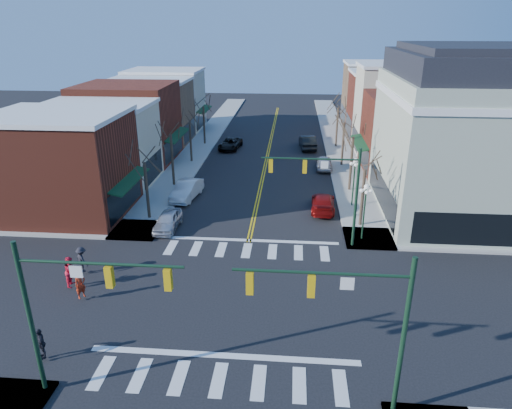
% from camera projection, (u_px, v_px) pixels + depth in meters
% --- Properties ---
extents(ground, '(160.00, 160.00, 0.00)m').
position_uv_depth(ground, '(236.00, 301.00, 26.09)').
color(ground, black).
rests_on(ground, ground).
extents(sidewalk_left, '(3.50, 70.00, 0.15)m').
position_uv_depth(sidewalk_left, '(173.00, 182.00, 45.22)').
color(sidewalk_left, '#9E9B93').
rests_on(sidewalk_left, ground).
extents(sidewalk_right, '(3.50, 70.00, 0.15)m').
position_uv_depth(sidewalk_right, '(352.00, 187.00, 43.87)').
color(sidewalk_right, '#9E9B93').
rests_on(sidewalk_right, ground).
extents(bldg_left_brick_a, '(10.00, 8.50, 8.00)m').
position_uv_depth(bldg_left_brick_a, '(62.00, 167.00, 36.64)').
color(bldg_left_brick_a, maroon).
rests_on(bldg_left_brick_a, ground).
extents(bldg_left_stucco_a, '(10.00, 7.00, 7.50)m').
position_uv_depth(bldg_left_stucco_a, '(101.00, 145.00, 43.90)').
color(bldg_left_stucco_a, beige).
rests_on(bldg_left_stucco_a, ground).
extents(bldg_left_brick_b, '(10.00, 9.00, 8.50)m').
position_uv_depth(bldg_left_brick_b, '(128.00, 123.00, 51.10)').
color(bldg_left_brick_b, maroon).
rests_on(bldg_left_brick_b, ground).
extents(bldg_left_tan, '(10.00, 7.50, 7.80)m').
position_uv_depth(bldg_left_tan, '(150.00, 112.00, 58.85)').
color(bldg_left_tan, '#896A4C').
rests_on(bldg_left_tan, ground).
extents(bldg_left_stucco_b, '(10.00, 8.00, 8.20)m').
position_uv_depth(bldg_left_stucco_b, '(166.00, 101.00, 65.94)').
color(bldg_left_stucco_b, beige).
rests_on(bldg_left_stucco_b, ground).
extents(bldg_right_brick_a, '(10.00, 8.50, 8.00)m').
position_uv_depth(bldg_right_brick_a, '(414.00, 134.00, 47.20)').
color(bldg_right_brick_a, maroon).
rests_on(bldg_right_brick_a, ground).
extents(bldg_right_stucco, '(10.00, 7.00, 10.00)m').
position_uv_depth(bldg_right_stucco, '(400.00, 111.00, 53.98)').
color(bldg_right_stucco, beige).
rests_on(bldg_right_stucco, ground).
extents(bldg_right_brick_b, '(10.00, 8.00, 8.50)m').
position_uv_depth(bldg_right_brick_b, '(388.00, 106.00, 61.19)').
color(bldg_right_brick_b, maroon).
rests_on(bldg_right_brick_b, ground).
extents(bldg_right_tan, '(10.00, 8.00, 9.00)m').
position_uv_depth(bldg_right_tan, '(378.00, 95.00, 68.49)').
color(bldg_right_tan, '#896A4C').
rests_on(bldg_right_tan, ground).
extents(victorian_corner, '(12.25, 14.25, 13.30)m').
position_uv_depth(victorian_corner, '(466.00, 134.00, 35.73)').
color(victorian_corner, '#A5B098').
rests_on(victorian_corner, ground).
extents(traffic_mast_near_left, '(6.60, 0.28, 7.20)m').
position_uv_depth(traffic_mast_near_left, '(71.00, 300.00, 17.92)').
color(traffic_mast_near_left, '#14331E').
rests_on(traffic_mast_near_left, ground).
extents(traffic_mast_near_right, '(6.60, 0.28, 7.20)m').
position_uv_depth(traffic_mast_near_right, '(356.00, 314.00, 17.07)').
color(traffic_mast_near_right, '#14331E').
rests_on(traffic_mast_near_right, ground).
extents(traffic_mast_far_right, '(6.60, 0.28, 7.20)m').
position_uv_depth(traffic_mast_far_right, '(330.00, 183.00, 30.74)').
color(traffic_mast_far_right, '#14331E').
rests_on(traffic_mast_far_right, ground).
extents(lamppost_corner, '(0.36, 0.36, 4.33)m').
position_uv_depth(lamppost_corner, '(365.00, 203.00, 32.21)').
color(lamppost_corner, '#14331E').
rests_on(lamppost_corner, ground).
extents(lamppost_midblock, '(0.36, 0.36, 4.33)m').
position_uv_depth(lamppost_midblock, '(354.00, 174.00, 38.21)').
color(lamppost_midblock, '#14331E').
rests_on(lamppost_midblock, ground).
extents(tree_left_a, '(0.24, 0.24, 4.76)m').
position_uv_depth(tree_left_a, '(147.00, 191.00, 36.01)').
color(tree_left_a, '#382B21').
rests_on(tree_left_a, ground).
extents(tree_left_b, '(0.24, 0.24, 5.04)m').
position_uv_depth(tree_left_b, '(172.00, 161.00, 43.35)').
color(tree_left_b, '#382B21').
rests_on(tree_left_b, ground).
extents(tree_left_c, '(0.24, 0.24, 4.55)m').
position_uv_depth(tree_left_c, '(191.00, 143.00, 50.83)').
color(tree_left_c, '#382B21').
rests_on(tree_left_c, ground).
extents(tree_left_d, '(0.24, 0.24, 4.90)m').
position_uv_depth(tree_left_d, '(204.00, 126.00, 58.16)').
color(tree_left_d, '#382B21').
rests_on(tree_left_d, ground).
extents(tree_right_a, '(0.24, 0.24, 4.62)m').
position_uv_depth(tree_right_a, '(362.00, 199.00, 34.75)').
color(tree_right_a, '#382B21').
rests_on(tree_right_a, ground).
extents(tree_right_b, '(0.24, 0.24, 5.18)m').
position_uv_depth(tree_right_b, '(351.00, 164.00, 42.03)').
color(tree_right_b, '#382B21').
rests_on(tree_right_b, ground).
extents(tree_right_c, '(0.24, 0.24, 4.83)m').
position_uv_depth(tree_right_c, '(343.00, 144.00, 49.49)').
color(tree_right_c, '#382B21').
rests_on(tree_right_c, ground).
extents(tree_right_d, '(0.24, 0.24, 4.97)m').
position_uv_depth(tree_right_d, '(337.00, 128.00, 56.86)').
color(tree_right_d, '#382B21').
rests_on(tree_right_d, ground).
extents(car_left_near, '(1.68, 4.00, 1.35)m').
position_uv_depth(car_left_near, '(168.00, 221.00, 34.93)').
color(car_left_near, silver).
rests_on(car_left_near, ground).
extents(car_left_mid, '(2.33, 5.00, 1.59)m').
position_uv_depth(car_left_mid, '(187.00, 190.00, 40.90)').
color(car_left_mid, silver).
rests_on(car_left_mid, ground).
extents(car_left_far, '(2.81, 5.07, 1.34)m').
position_uv_depth(car_left_far, '(230.00, 144.00, 56.74)').
color(car_left_far, black).
rests_on(car_left_far, ground).
extents(car_right_near, '(2.16, 4.82, 1.37)m').
position_uv_depth(car_right_near, '(323.00, 203.00, 38.32)').
color(car_right_near, maroon).
rests_on(car_right_near, ground).
extents(car_right_mid, '(1.79, 4.29, 1.45)m').
position_uv_depth(car_right_mid, '(324.00, 162.00, 49.10)').
color(car_right_mid, '#AFAFB4').
rests_on(car_right_mid, ground).
extents(car_right_far, '(2.24, 5.20, 1.67)m').
position_uv_depth(car_right_far, '(308.00, 142.00, 56.86)').
color(car_right_far, black).
rests_on(car_right_far, ground).
extents(pedestrian_red_a, '(0.69, 0.73, 1.68)m').
position_uv_depth(pedestrian_red_a, '(80.00, 285.00, 25.88)').
color(pedestrian_red_a, red).
rests_on(pedestrian_red_a, sidewalk_left).
extents(pedestrian_red_b, '(0.79, 0.98, 1.89)m').
position_uv_depth(pedestrian_red_b, '(71.00, 271.00, 27.05)').
color(pedestrian_red_b, red).
rests_on(pedestrian_red_b, sidewalk_left).
extents(pedestrian_dark_a, '(0.88, 0.97, 1.59)m').
position_uv_depth(pedestrian_dark_a, '(41.00, 343.00, 21.25)').
color(pedestrian_dark_a, black).
rests_on(pedestrian_dark_a, sidewalk_left).
extents(pedestrian_dark_b, '(1.24, 1.15, 1.68)m').
position_uv_depth(pedestrian_dark_b, '(82.00, 259.00, 28.60)').
color(pedestrian_dark_b, black).
rests_on(pedestrian_dark_b, sidewalk_left).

